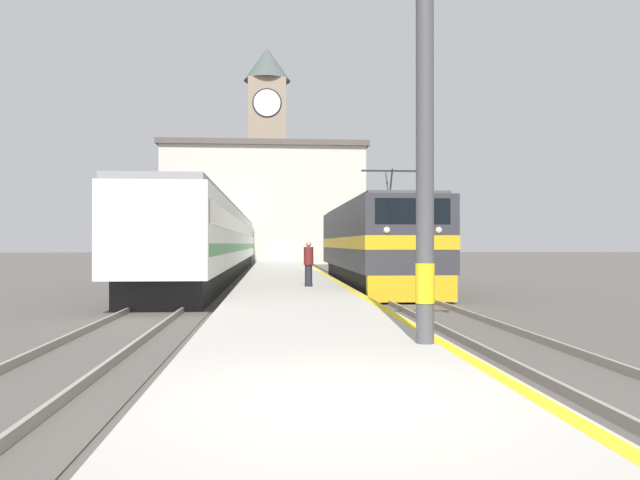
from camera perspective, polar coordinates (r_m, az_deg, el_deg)
ground_plane at (r=36.10m, az=-3.25°, el=-3.29°), size 200.00×200.00×0.00m
platform at (r=31.10m, az=-3.07°, el=-3.43°), size 3.98×140.00×0.37m
rail_track_near at (r=31.39m, az=3.39°, el=-3.68°), size 2.83×140.00×0.16m
rail_track_far at (r=31.26m, az=-10.11°, el=-3.69°), size 2.84×140.00×0.16m
locomotive_train at (r=26.51m, az=4.81°, el=-0.41°), size 2.92×15.44×4.54m
passenger_train at (r=36.24m, az=-9.31°, el=-0.10°), size 2.92×39.85×3.72m
catenary_mast at (r=9.92m, az=9.89°, el=16.26°), size 2.25×0.29×8.77m
person_on_platform at (r=21.78m, az=-1.05°, el=-2.09°), size 0.34×0.34×1.58m
clock_tower at (r=72.01m, az=-4.85°, el=8.52°), size 5.28×5.28×24.21m
station_building at (r=60.04m, az=-5.11°, el=3.22°), size 18.90×10.00×11.12m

